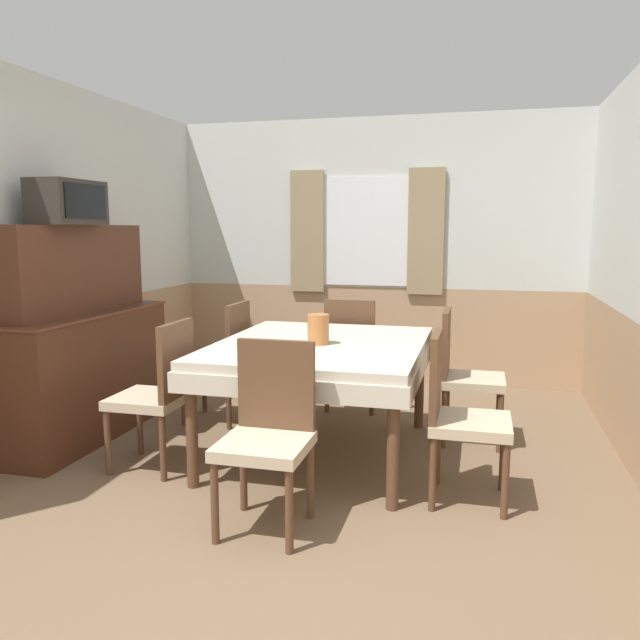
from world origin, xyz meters
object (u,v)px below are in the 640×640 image
(dining_table, at_px, (321,357))
(vase, at_px, (318,329))
(sideboard, at_px, (84,348))
(chair_head_window, at_px, (352,350))
(chair_head_near, at_px, (269,429))
(tv, at_px, (68,202))
(chair_left_near, at_px, (159,390))
(chair_right_near, at_px, (458,411))
(chair_right_far, at_px, (463,371))
(chair_left_far, at_px, (223,358))

(dining_table, relative_size, vase, 8.37)
(dining_table, bearing_deg, sideboard, -177.44)
(chair_head_window, bearing_deg, chair_head_near, -90.00)
(sideboard, distance_m, tv, 1.06)
(dining_table, relative_size, tv, 3.07)
(chair_head_window, height_order, chair_left_near, same)
(chair_left_near, bearing_deg, chair_right_near, -90.00)
(chair_head_window, distance_m, vase, 1.20)
(chair_right_far, distance_m, chair_left_far, 1.86)
(chair_left_near, height_order, chair_left_far, same)
(dining_table, relative_size, chair_left_near, 1.74)
(tv, bearing_deg, chair_left_far, 43.76)
(chair_head_window, xyz_separation_m, chair_left_far, (-0.93, -0.56, 0.00))
(chair_head_near, bearing_deg, chair_left_far, -59.61)
(chair_right_near, height_order, vase, vase)
(chair_left_near, distance_m, tv, 1.45)
(chair_right_near, xyz_separation_m, sideboard, (-2.70, 0.43, 0.15))
(chair_head_near, bearing_deg, tv, -25.78)
(sideboard, bearing_deg, chair_right_near, -9.15)
(vase, bearing_deg, chair_right_far, 32.56)
(chair_head_window, relative_size, sideboard, 0.61)
(chair_right_near, bearing_deg, chair_left_near, -90.00)
(tv, relative_size, vase, 2.72)
(chair_head_window, distance_m, chair_right_near, 1.84)
(chair_head_window, relative_size, chair_right_far, 1.00)
(tv, height_order, vase, tv)
(chair_head_near, bearing_deg, vase, -90.21)
(dining_table, relative_size, chair_left_far, 1.74)
(chair_head_window, height_order, tv, tv)
(dining_table, bearing_deg, chair_right_far, 28.94)
(chair_head_window, xyz_separation_m, chair_head_near, (0.00, -2.14, 0.00))
(chair_left_near, height_order, vase, vase)
(chair_left_near, bearing_deg, vase, -64.91)
(chair_head_window, height_order, chair_right_near, same)
(chair_right_near, height_order, sideboard, sideboard)
(chair_right_far, distance_m, chair_head_near, 1.84)
(chair_head_window, distance_m, chair_head_near, 2.14)
(dining_table, height_order, chair_left_far, chair_left_far)
(chair_left_far, distance_m, sideboard, 1.04)
(chair_head_near, distance_m, sideboard, 2.03)
(tv, bearing_deg, chair_left_near, -19.10)
(chair_head_near, height_order, tv, tv)
(chair_head_window, bearing_deg, chair_left_far, -149.09)
(tv, bearing_deg, chair_head_near, -25.78)
(chair_head_near, bearing_deg, sideboard, -29.25)
(chair_left_far, relative_size, tv, 1.76)
(sideboard, bearing_deg, tv, -71.93)
(dining_table, xyz_separation_m, tv, (-1.72, -0.24, 1.03))
(chair_left_far, xyz_separation_m, chair_right_near, (1.86, -1.03, 0.00))
(chair_left_near, relative_size, chair_head_near, 1.00)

